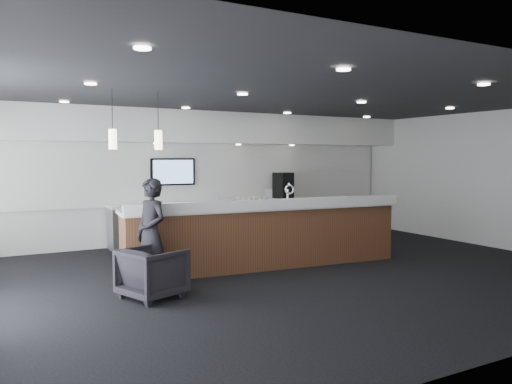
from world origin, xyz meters
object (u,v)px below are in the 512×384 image
armchair (153,273)px  lounge_guest (151,233)px  coffee_machine (283,185)px  service_counter (266,235)px

armchair → lounge_guest: lounge_guest is taller
coffee_machine → lounge_guest: lounge_guest is taller
service_counter → coffee_machine: size_ratio=8.02×
coffee_machine → lounge_guest: size_ratio=0.39×
coffee_machine → lounge_guest: (-4.41, -3.34, -0.44)m
lounge_guest → service_counter: bearing=83.9°
coffee_machine → armchair: size_ratio=0.82×
coffee_machine → lounge_guest: 5.56m
service_counter → lounge_guest: (-2.24, -0.43, 0.26)m
coffee_machine → armchair: coffee_machine is taller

